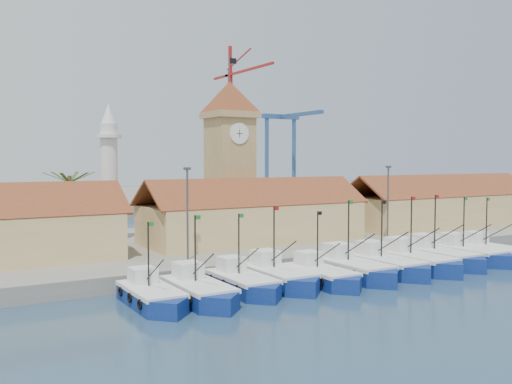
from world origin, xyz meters
TOP-DOWN VIEW (x-y plane):
  - ground at (0.00, 0.00)m, footprint 400.00×400.00m
  - quay at (0.00, 24.00)m, footprint 140.00×32.00m
  - terminal at (0.00, 110.00)m, footprint 240.00×80.00m
  - boat_0 at (-19.07, 2.50)m, footprint 3.29×9.02m
  - boat_1 at (-15.35, 1.94)m, footprint 3.49×9.56m
  - boat_2 at (-10.82, 2.97)m, footprint 3.40×9.31m
  - boat_3 at (-6.97, 3.38)m, footprint 3.62×9.93m
  - boat_4 at (-3.16, 2.06)m, footprint 3.36×9.21m
  - boat_5 at (0.98, 2.60)m, footprint 3.78×10.35m
  - boat_6 at (5.19, 2.59)m, footprint 3.70×10.13m
  - boat_7 at (9.08, 2.43)m, footprint 3.82×10.47m
  - boat_8 at (13.27, 3.08)m, footprint 3.83×10.48m
  - boat_9 at (17.71, 3.02)m, footprint 3.64×9.98m
  - boat_10 at (21.38, 2.92)m, footprint 3.54×9.70m
  - hall_center at (0.00, 20.00)m, footprint 27.04×10.13m
  - hall_right at (32.00, 20.00)m, footprint 31.20×10.13m
  - clock_tower at (0.00, 26.00)m, footprint 5.80×5.80m
  - minaret at (-15.00, 28.00)m, footprint 3.00×3.00m
  - palm_tree at (-20.00, 26.00)m, footprint 5.60×5.03m
  - lamp_posts at (0.50, 12.00)m, footprint 80.70×0.25m
  - crane_red_right at (41.79, 103.55)m, footprint 1.00×32.84m
  - gantry at (62.00, 106.65)m, footprint 13.00×22.00m

SIDE VIEW (x-z plane):
  - ground at x=0.00m, z-range 0.00..0.00m
  - boat_0 at x=-19.07m, z-range -2.71..4.12m
  - boat_4 at x=-3.16m, z-range -2.76..4.20m
  - boat_2 at x=-10.82m, z-range -2.79..4.25m
  - boat_1 at x=-15.35m, z-range -2.87..4.36m
  - quay at x=0.00m, z-range 0.00..1.50m
  - boat_10 at x=21.38m, z-range -2.91..4.43m
  - boat_3 at x=-6.97m, z-range -2.98..4.53m
  - boat_9 at x=17.71m, z-range -3.00..4.56m
  - boat_6 at x=5.19m, z-range -3.04..4.63m
  - boat_5 at x=0.98m, z-range -3.11..4.73m
  - boat_7 at x=9.08m, z-range -3.14..4.78m
  - boat_8 at x=13.27m, z-range -3.15..4.79m
  - terminal at x=0.00m, z-range 0.00..2.00m
  - hall_center at x=0.00m, z-range 0.18..7.79m
  - hall_right at x=32.00m, z-range 0.18..7.79m
  - palm_tree at x=-20.00m, z-range 2.05..10.44m
  - lamp_posts at x=0.50m, z-range 1.96..10.99m
  - minaret at x=-15.00m, z-range 1.58..17.88m
  - clock_tower at x=0.00m, z-range 0.61..23.31m
  - gantry at x=62.00m, z-range 8.44..31.64m
  - crane_red_right at x=41.79m, z-range 4.28..45.48m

